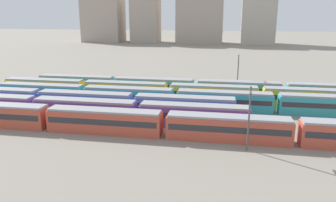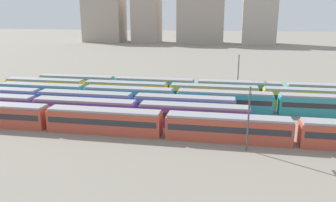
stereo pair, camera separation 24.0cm
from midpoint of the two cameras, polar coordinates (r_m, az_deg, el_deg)
ground_plane at (r=69.96m, az=-17.34°, el=-0.81°), size 600.00×600.00×0.00m
train_track_0 at (r=50.04m, az=-0.56°, el=-4.00°), size 74.70×3.06×3.75m
train_track_1 at (r=59.21m, az=-13.90°, el=-1.44°), size 55.80×3.06×3.75m
train_track_2 at (r=64.67m, az=-13.86°, el=-0.07°), size 55.80×3.06×3.75m
train_track_3 at (r=64.82m, az=18.11°, el=-0.35°), size 112.50×3.06×3.75m
train_track_4 at (r=69.55m, az=15.69°, el=0.85°), size 112.50×3.06×3.75m
train_track_5 at (r=74.33m, az=12.12°, el=1.95°), size 93.60×3.06×3.75m
catenary_pole_0 at (r=45.32m, az=13.80°, el=-2.41°), size 0.24×3.20×8.86m
catenary_pole_1 at (r=76.71m, az=12.03°, el=4.79°), size 0.24×3.20×9.13m
distant_building_0 at (r=224.04m, az=-10.83°, el=13.90°), size 24.59×17.61×30.70m
distant_building_1 at (r=215.65m, az=-3.66°, el=14.81°), size 16.83×15.68×36.05m
distant_building_2 at (r=210.09m, az=5.71°, el=14.88°), size 27.81×16.46×36.85m
distant_building_3 at (r=210.03m, az=15.44°, el=13.83°), size 19.05×18.18×32.41m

